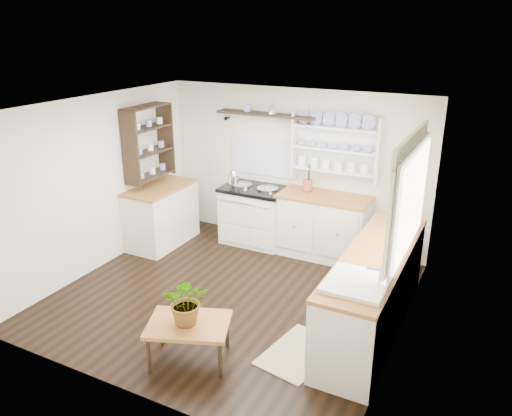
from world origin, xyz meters
name	(u,v)px	position (x,y,z in m)	size (l,w,h in m)	color
floor	(231,295)	(0.00, 0.00, 0.00)	(4.00, 3.80, 0.01)	black
wall_back	(294,168)	(0.00, 1.90, 1.15)	(4.00, 0.02, 2.30)	silver
wall_right	(407,240)	(2.00, 0.00, 1.15)	(0.02, 3.80, 2.30)	silver
wall_left	(98,184)	(-2.00, 0.00, 1.15)	(0.02, 3.80, 2.30)	silver
ceiling	(228,107)	(0.00, 0.00, 2.30)	(4.00, 3.80, 0.01)	white
window	(409,195)	(1.95, 0.15, 1.56)	(0.08, 1.55, 1.22)	white
aga_cooker	(255,215)	(-0.48, 1.57, 0.44)	(0.97, 0.68, 0.90)	white
back_cabinets	(324,225)	(0.60, 1.60, 0.46)	(1.27, 0.63, 0.90)	silver
right_cabinets	(373,290)	(1.70, 0.10, 0.46)	(0.62, 2.43, 0.90)	silver
belfast_sink	(356,294)	(1.70, -0.65, 0.80)	(0.55, 0.60, 0.45)	white
left_cabinets	(161,214)	(-1.70, 0.90, 0.46)	(0.62, 1.13, 0.90)	silver
plate_rack	(337,146)	(0.65, 1.86, 1.56)	(1.20, 0.22, 0.90)	white
high_shelf	(266,115)	(-0.40, 1.78, 1.91)	(1.50, 0.29, 0.16)	black
left_shelving	(149,142)	(-1.84, 0.90, 1.55)	(0.28, 0.80, 1.05)	black
kettle	(234,177)	(-0.76, 1.45, 1.03)	(0.16, 0.16, 0.20)	silver
utensil_crock	(308,185)	(0.31, 1.68, 0.99)	(0.13, 0.13, 0.16)	#A24A3B
center_table	(189,327)	(0.25, -1.26, 0.38)	(0.93, 0.80, 0.42)	brown
potted_plant	(187,301)	(0.25, -1.26, 0.67)	(0.43, 0.38, 0.48)	#3F7233
floor_rug	(298,353)	(1.17, -0.69, 0.01)	(0.55, 0.85, 0.02)	#927655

